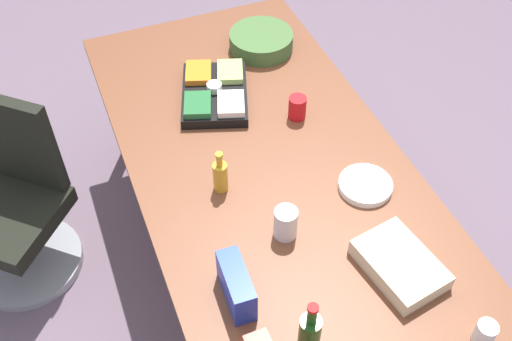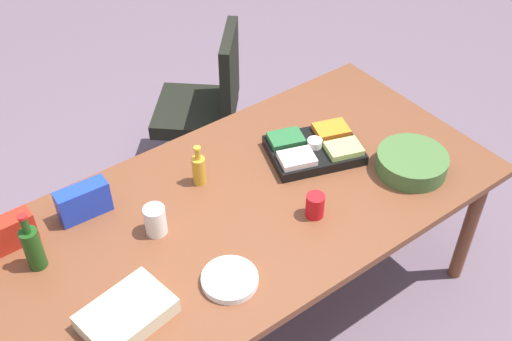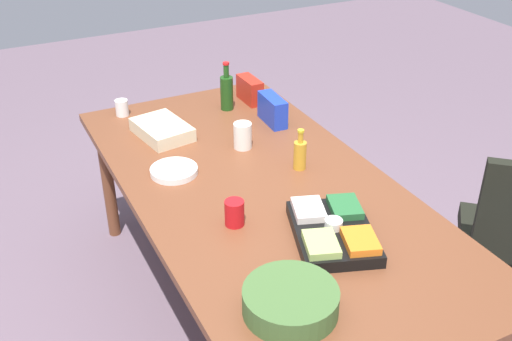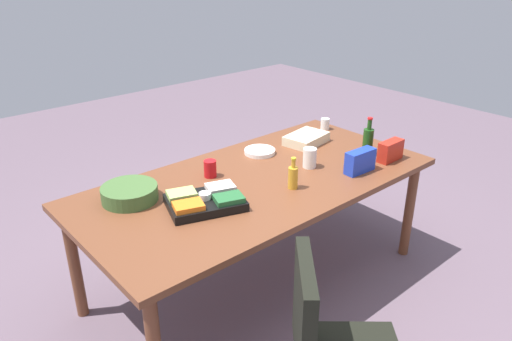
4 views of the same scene
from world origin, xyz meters
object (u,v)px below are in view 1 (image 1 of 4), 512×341
at_px(office_chair, 15,213).
at_px(paper_cup, 485,333).
at_px(dressing_bottle, 220,176).
at_px(veggie_tray, 215,92).
at_px(chip_bag_blue, 236,286).
at_px(conference_table, 266,171).
at_px(paper_plate_stack, 365,185).
at_px(salad_bowl, 261,41).
at_px(wine_bottle, 309,335).
at_px(sheet_cake, 400,265).
at_px(mayo_jar, 286,223).
at_px(red_solo_cup, 297,108).

xyz_separation_m(office_chair, paper_cup, (1.52, 1.46, 0.47)).
height_order(office_chair, dressing_bottle, dressing_bottle).
relative_size(veggie_tray, chip_bag_blue, 2.25).
height_order(conference_table, paper_plate_stack, paper_plate_stack).
xyz_separation_m(salad_bowl, wine_bottle, (1.59, -0.48, 0.06)).
xyz_separation_m(dressing_bottle, veggie_tray, (-0.54, 0.16, -0.04)).
bearing_deg(paper_cup, dressing_bottle, -148.47).
bearing_deg(paper_plate_stack, sheet_cake, -11.34).
bearing_deg(sheet_cake, paper_plate_stack, 168.66).
height_order(wine_bottle, paper_cup, wine_bottle).
bearing_deg(dressing_bottle, salad_bowl, 148.22).
bearing_deg(conference_table, office_chair, -113.96).
bearing_deg(chip_bag_blue, paper_cup, 57.14).
xyz_separation_m(sheet_cake, dressing_bottle, (-0.61, -0.47, 0.04)).
bearing_deg(dressing_bottle, veggie_tray, 163.47).
distance_m(paper_plate_stack, mayo_jar, 0.41).
bearing_deg(paper_plate_stack, veggie_tray, -152.83).
bearing_deg(salad_bowl, office_chair, -79.66).
xyz_separation_m(office_chair, paper_plate_stack, (0.79, 1.42, 0.44)).
bearing_deg(salad_bowl, wine_bottle, -16.80).
bearing_deg(veggie_tray, conference_table, 9.05).
distance_m(red_solo_cup, veggie_tray, 0.40).
relative_size(wine_bottle, paper_cup, 3.07).
xyz_separation_m(conference_table, dressing_bottle, (0.08, -0.23, 0.15)).
relative_size(red_solo_cup, paper_cup, 1.22).
xyz_separation_m(salad_bowl, paper_plate_stack, (1.04, 0.04, -0.03)).
distance_m(red_solo_cup, paper_plate_stack, 0.50).
height_order(conference_table, mayo_jar, mayo_jar).
bearing_deg(office_chair, paper_plate_stack, 61.05).
height_order(red_solo_cup, mayo_jar, mayo_jar).
bearing_deg(paper_plate_stack, paper_cup, 2.85).
height_order(red_solo_cup, chip_bag_blue, chip_bag_blue).
relative_size(paper_plate_stack, veggie_tray, 0.44).
xyz_separation_m(salad_bowl, veggie_tray, (0.28, -0.35, -0.01)).
distance_m(conference_table, paper_plate_stack, 0.44).
distance_m(conference_table, sheet_cake, 0.74).
height_order(conference_table, wine_bottle, wine_bottle).
distance_m(mayo_jar, paper_cup, 0.78).
bearing_deg(mayo_jar, dressing_bottle, -154.01).
bearing_deg(conference_table, mayo_jar, -12.16).
relative_size(office_chair, chip_bag_blue, 4.34).
height_order(dressing_bottle, chip_bag_blue, dressing_bottle).
relative_size(wine_bottle, veggie_tray, 0.56).
distance_m(dressing_bottle, paper_plate_stack, 0.59).
relative_size(office_chair, salad_bowl, 2.94).
xyz_separation_m(office_chair, wine_bottle, (1.34, 0.90, 0.53)).
distance_m(wine_bottle, paper_cup, 0.59).
bearing_deg(sheet_cake, conference_table, -161.22).
bearing_deg(paper_plate_stack, dressing_bottle, -111.49).
distance_m(red_solo_cup, chip_bag_blue, 0.97).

